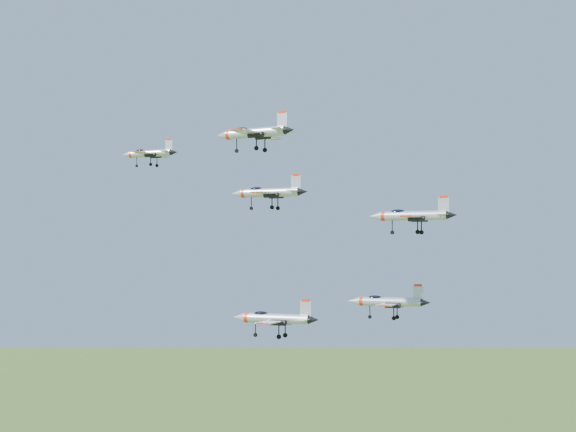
% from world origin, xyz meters
% --- Properties ---
extents(jet_lead, '(11.15, 9.15, 2.99)m').
position_xyz_m(jet_lead, '(-27.17, 10.69, 135.69)').
color(jet_lead, silver).
extents(jet_left_high, '(11.87, 9.75, 3.18)m').
position_xyz_m(jet_left_high, '(1.97, -3.46, 127.03)').
color(jet_left_high, silver).
extents(jet_right_high, '(11.37, 9.45, 3.04)m').
position_xyz_m(jet_right_high, '(6.45, -17.69, 133.36)').
color(jet_right_high, silver).
extents(jet_left_low, '(12.98, 10.64, 3.48)m').
position_xyz_m(jet_left_low, '(20.38, 6.12, 123.82)').
color(jet_left_low, silver).
extents(jet_right_low, '(11.80, 9.70, 3.16)m').
position_xyz_m(jet_right_low, '(7.77, -14.29, 110.17)').
color(jet_right_low, silver).
extents(jet_trail, '(11.49, 9.48, 3.07)m').
position_xyz_m(jet_trail, '(18.97, -1.52, 111.81)').
color(jet_trail, silver).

